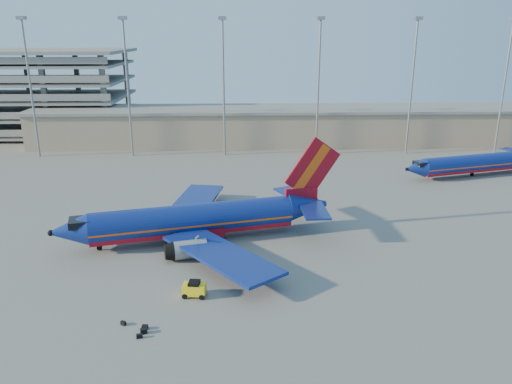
% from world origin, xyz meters
% --- Properties ---
extents(ground, '(220.00, 220.00, 0.00)m').
position_xyz_m(ground, '(0.00, 0.00, 0.00)').
color(ground, slate).
rests_on(ground, ground).
extents(terminal_building, '(122.00, 16.00, 8.50)m').
position_xyz_m(terminal_building, '(10.00, 58.00, 4.32)').
color(terminal_building, gray).
rests_on(terminal_building, ground).
extents(parking_garage, '(62.00, 32.00, 21.40)m').
position_xyz_m(parking_garage, '(-62.00, 74.05, 11.73)').
color(parking_garage, slate).
rests_on(parking_garage, ground).
extents(light_mast_row, '(101.60, 1.60, 28.65)m').
position_xyz_m(light_mast_row, '(5.00, 46.00, 17.55)').
color(light_mast_row, gray).
rests_on(light_mast_row, ground).
extents(aircraft_main, '(36.50, 34.68, 12.57)m').
position_xyz_m(aircraft_main, '(-6.99, -0.94, 2.68)').
color(aircraft_main, navy).
rests_on(aircraft_main, ground).
extents(aircraft_second, '(30.57, 14.92, 10.59)m').
position_xyz_m(aircraft_second, '(42.27, 27.67, 2.43)').
color(aircraft_second, navy).
rests_on(aircraft_second, ground).
extents(baggage_tug, '(2.48, 1.69, 1.66)m').
position_xyz_m(baggage_tug, '(-6.57, -15.65, 0.87)').
color(baggage_tug, yellow).
rests_on(baggage_tug, ground).
extents(luggage_pile, '(2.73, 2.55, 0.45)m').
position_xyz_m(luggage_pile, '(-10.95, -21.74, 0.20)').
color(luggage_pile, black).
rests_on(luggage_pile, ground).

